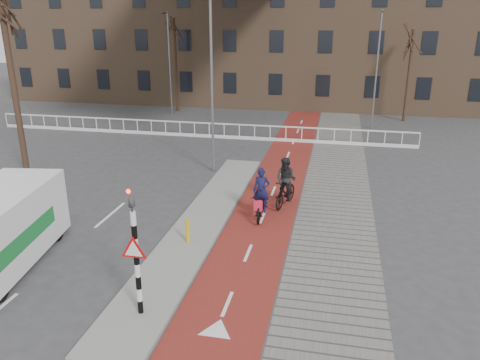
# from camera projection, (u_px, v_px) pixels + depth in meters

# --- Properties ---
(ground) EXTENTS (120.00, 120.00, 0.00)m
(ground) POSITION_uv_depth(u_px,v_px,m) (187.00, 279.00, 14.08)
(ground) COLOR #38383A
(ground) RESTS_ON ground
(bike_lane) EXTENTS (2.50, 60.00, 0.01)m
(bike_lane) POSITION_uv_depth(u_px,v_px,m) (279.00, 177.00, 23.02)
(bike_lane) COLOR maroon
(bike_lane) RESTS_ON ground
(sidewalk) EXTENTS (3.00, 60.00, 0.01)m
(sidewalk) POSITION_uv_depth(u_px,v_px,m) (337.00, 181.00, 22.47)
(sidewalk) COLOR slate
(sidewalk) RESTS_ON ground
(curb_island) EXTENTS (1.80, 16.00, 0.12)m
(curb_island) POSITION_uv_depth(u_px,v_px,m) (202.00, 222.00, 17.89)
(curb_island) COLOR gray
(curb_island) RESTS_ON ground
(traffic_signal) EXTENTS (0.80, 0.80, 3.68)m
(traffic_signal) POSITION_uv_depth(u_px,v_px,m) (135.00, 249.00, 11.67)
(traffic_signal) COLOR black
(traffic_signal) RESTS_ON curb_island
(bollard) EXTENTS (0.12, 0.12, 0.85)m
(bollard) POSITION_uv_depth(u_px,v_px,m) (188.00, 231.00, 16.00)
(bollard) COLOR gold
(bollard) RESTS_ON curb_island
(cyclist_near) EXTENTS (0.77, 1.98, 2.02)m
(cyclist_near) POSITION_uv_depth(u_px,v_px,m) (261.00, 201.00, 18.17)
(cyclist_near) COLOR black
(cyclist_near) RESTS_ON bike_lane
(cyclist_far) EXTENTS (1.07, 2.01, 2.06)m
(cyclist_far) POSITION_uv_depth(u_px,v_px,m) (286.00, 186.00, 19.28)
(cyclist_far) COLOR black
(cyclist_far) RESTS_ON bike_lane
(railing) EXTENTS (28.00, 0.10, 0.99)m
(railing) POSITION_uv_depth(u_px,v_px,m) (195.00, 132.00, 30.65)
(railing) COLOR silver
(railing) RESTS_ON ground
(townhouse_row) EXTENTS (46.00, 10.00, 15.90)m
(townhouse_row) POSITION_uv_depth(u_px,v_px,m) (263.00, 12.00, 41.62)
(townhouse_row) COLOR #7F6047
(townhouse_row) RESTS_ON ground
(tree_left) EXTENTS (0.29, 0.29, 9.15)m
(tree_left) POSITION_uv_depth(u_px,v_px,m) (13.00, 82.00, 21.95)
(tree_left) COLOR black
(tree_left) RESTS_ON ground
(tree_mid) EXTENTS (0.25, 0.25, 7.40)m
(tree_mid) POSITION_uv_depth(u_px,v_px,m) (176.00, 66.00, 37.88)
(tree_mid) COLOR black
(tree_mid) RESTS_ON ground
(tree_right) EXTENTS (0.22, 0.22, 6.62)m
(tree_right) POSITION_uv_depth(u_px,v_px,m) (409.00, 77.00, 34.30)
(tree_right) COLOR black
(tree_right) RESTS_ON ground
(streetlight_near) EXTENTS (0.12, 0.12, 8.55)m
(streetlight_near) POSITION_uv_depth(u_px,v_px,m) (212.00, 87.00, 22.46)
(streetlight_near) COLOR slate
(streetlight_near) RESTS_ON ground
(streetlight_left) EXTENTS (0.12, 0.12, 7.83)m
(streetlight_left) POSITION_uv_depth(u_px,v_px,m) (170.00, 65.00, 36.50)
(streetlight_left) COLOR slate
(streetlight_left) RESTS_ON ground
(streetlight_right) EXTENTS (0.12, 0.12, 7.91)m
(streetlight_right) POSITION_uv_depth(u_px,v_px,m) (376.00, 71.00, 31.67)
(streetlight_right) COLOR slate
(streetlight_right) RESTS_ON ground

